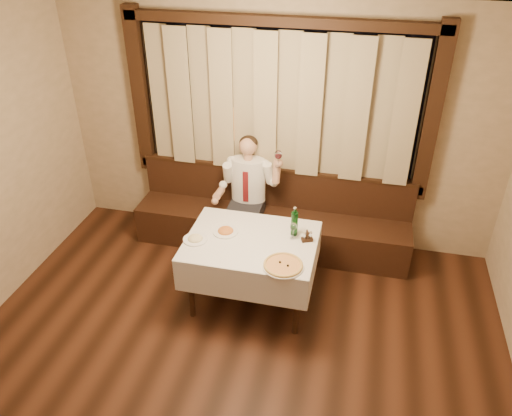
% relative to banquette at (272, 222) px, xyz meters
% --- Properties ---
extents(room, '(5.01, 6.01, 2.81)m').
position_rel_banquette_xyz_m(room, '(-0.00, -1.75, 1.19)').
color(room, black).
rests_on(room, ground).
extents(banquette, '(3.20, 0.61, 0.94)m').
position_rel_banquette_xyz_m(banquette, '(0.00, 0.00, 0.00)').
color(banquette, black).
rests_on(banquette, ground).
extents(dining_table, '(1.27, 0.97, 0.76)m').
position_rel_banquette_xyz_m(dining_table, '(0.00, -1.02, 0.34)').
color(dining_table, black).
rests_on(dining_table, ground).
extents(pizza, '(0.38, 0.38, 0.04)m').
position_rel_banquette_xyz_m(pizza, '(0.38, -1.36, 0.46)').
color(pizza, white).
rests_on(pizza, dining_table).
extents(pasta_red, '(0.25, 0.25, 0.09)m').
position_rel_banquette_xyz_m(pasta_red, '(-0.28, -0.96, 0.48)').
color(pasta_red, white).
rests_on(pasta_red, dining_table).
extents(pasta_cream, '(0.24, 0.24, 0.08)m').
position_rel_banquette_xyz_m(pasta_cream, '(-0.53, -1.15, 0.48)').
color(pasta_cream, white).
rests_on(pasta_cream, dining_table).
extents(green_bottle, '(0.07, 0.07, 0.31)m').
position_rel_banquette_xyz_m(green_bottle, '(0.39, -0.84, 0.58)').
color(green_bottle, '#115017').
rests_on(green_bottle, dining_table).
extents(table_wine_glass, '(0.07, 0.07, 0.18)m').
position_rel_banquette_xyz_m(table_wine_glass, '(0.39, -0.91, 0.58)').
color(table_wine_glass, white).
rests_on(table_wine_glass, dining_table).
extents(cruet_caddy, '(0.12, 0.09, 0.12)m').
position_rel_banquette_xyz_m(cruet_caddy, '(0.53, -0.92, 0.49)').
color(cruet_caddy, black).
rests_on(cruet_caddy, dining_table).
extents(seated_man, '(0.75, 0.56, 1.38)m').
position_rel_banquette_xyz_m(seated_man, '(-0.27, -0.09, 0.49)').
color(seated_man, black).
rests_on(seated_man, ground).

